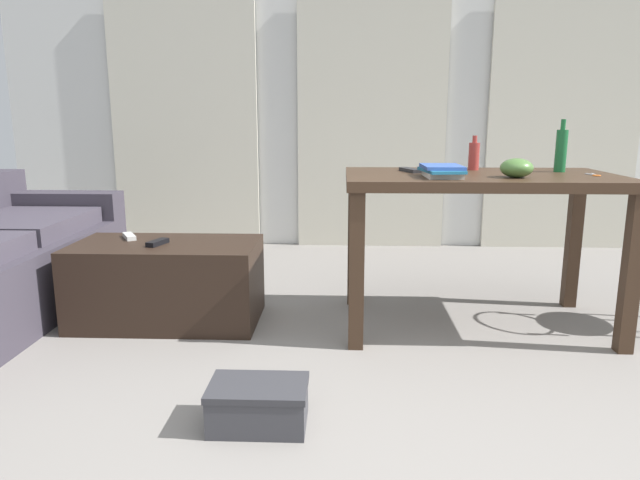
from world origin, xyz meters
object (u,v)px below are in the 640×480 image
craft_table (479,196)px  bottle_near (561,150)px  coffee_table (168,282)px  shoebox (258,404)px  bottle_far (474,156)px  tv_remote_primary (158,242)px  tv_remote_secondary (129,236)px  scissors (594,175)px  book_stack (442,171)px  bowl (517,168)px  tv_remote_on_table (410,170)px

craft_table → bottle_near: bottle_near is taller
coffee_table → shoebox: bearing=-58.8°
coffee_table → bottle_far: size_ratio=5.25×
tv_remote_primary → tv_remote_secondary: tv_remote_primary is taller
scissors → tv_remote_secondary: 2.42m
bottle_far → scissors: bearing=-27.9°
bottle_near → book_stack: bearing=-155.6°
bottle_far → shoebox: bearing=-127.7°
bottle_near → coffee_table: bearing=-176.1°
bottle_far → shoebox: (-0.99, -1.28, -0.79)m
bowl → tv_remote_on_table: 0.54m
bowl → book_stack: size_ratio=0.52×
bottle_near → tv_remote_secondary: size_ratio=1.73×
bowl → tv_remote_on_table: (-0.47, 0.27, -0.04)m
tv_remote_on_table → tv_remote_primary: size_ratio=1.27×
craft_table → tv_remote_secondary: size_ratio=8.69×
coffee_table → tv_remote_primary: (-0.03, -0.05, 0.23)m
coffee_table → shoebox: (0.64, -1.05, -0.14)m
bottle_near → bowl: size_ratio=1.77×
coffee_table → craft_table: 1.69m
craft_table → bowl: bearing=-53.7°
bottle_near → tv_remote_secondary: (-2.28, -0.03, -0.47)m
bottle_far → shoebox: bottle_far is taller
craft_table → bottle_near: (0.44, 0.13, 0.23)m
bowl → craft_table: bearing=126.3°
scissors → coffee_table: bearing=178.8°
craft_table → tv_remote_on_table: size_ratio=7.43×
tv_remote_primary → shoebox: bearing=-39.5°
coffee_table → tv_remote_secondary: tv_remote_secondary is taller
bottle_near → craft_table: bearing=-163.1°
scissors → tv_remote_secondary: size_ratio=0.73×
tv_remote_on_table → coffee_table: bearing=166.8°
bottle_near → bottle_far: (-0.42, 0.09, -0.04)m
bottle_near → tv_remote_primary: (-2.08, -0.19, -0.47)m
book_stack → scissors: (0.76, 0.11, -0.03)m
bottle_far → tv_remote_on_table: size_ratio=1.01×
bottle_far → tv_remote_secondary: size_ratio=1.18×
bottle_far → tv_remote_primary: bottle_far is taller
bottle_far → book_stack: (-0.23, -0.39, -0.05)m
bottle_far → scissors: size_ratio=1.63×
book_stack → tv_remote_secondary: book_stack is taller
tv_remote_on_table → scissors: bearing=-28.1°
tv_remote_primary → bottle_far: bearing=26.7°
coffee_table → bottle_near: (2.05, 0.14, 0.69)m
book_stack → tv_remote_primary: book_stack is taller
scissors → tv_remote_primary: 2.21m
shoebox → book_stack: bearing=49.6°
tv_remote_primary → bowl: bearing=13.4°
tv_remote_secondary → book_stack: bearing=-39.4°
bottle_far → scissors: bottle_far is taller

